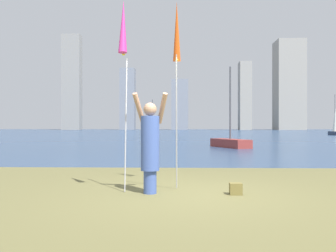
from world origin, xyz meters
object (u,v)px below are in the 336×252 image
object	(u,v)px
bag	(236,189)
sailboat_4	(335,123)
kite_flag_left	(123,32)
sailboat_2	(153,134)
kite_flag_right	(177,36)
sailboat_3	(230,142)
person	(150,144)

from	to	relation	value
bag	sailboat_4	size ratio (longest dim) A/B	0.04
kite_flag_left	sailboat_2	xyz separation A→B (m)	(-1.76, 31.01, -2.60)
kite_flag_right	bag	world-z (taller)	kite_flag_right
bag	sailboat_3	world-z (taller)	sailboat_3
sailboat_2	kite_flag_right	bearing A→B (deg)	-84.82
person	kite_flag_left	distance (m)	2.09
person	sailboat_3	size ratio (longest dim) A/B	0.40
kite_flag_left	kite_flag_right	distance (m)	1.32
person	sailboat_2	distance (m)	31.02
sailboat_2	bag	bearing A→B (deg)	-83.01
bag	sailboat_2	xyz separation A→B (m)	(-3.80, 31.00, 0.24)
sailboat_4	person	bearing A→B (deg)	-115.86
kite_flag_left	sailboat_4	size ratio (longest dim) A/B	0.66
kite_flag_left	sailboat_3	world-z (taller)	sailboat_3
kite_flag_right	bag	xyz separation A→B (m)	(1.07, -0.89, -2.97)
sailboat_3	sailboat_2	bearing A→B (deg)	109.19
person	sailboat_4	bearing A→B (deg)	66.87
kite_flag_right	bag	bearing A→B (deg)	-39.59
bag	sailboat_4	distance (m)	46.89
person	bag	distance (m)	1.75
kite_flag_right	sailboat_4	distance (m)	46.54
person	bag	size ratio (longest dim) A/B	8.45
sailboat_2	sailboat_3	size ratio (longest dim) A/B	0.84
sailboat_2	sailboat_3	xyz separation A→B (m)	(5.65, -16.23, -0.05)
sailboat_2	person	bearing A→B (deg)	-85.85
bag	kite_flag_right	bearing A→B (deg)	140.41
kite_flag_left	sailboat_4	bearing A→B (deg)	63.66
person	sailboat_4	size ratio (longest dim) A/B	0.35
sailboat_3	kite_flag_right	bearing A→B (deg)	-101.88
sailboat_2	sailboat_4	size ratio (longest dim) A/B	0.73
kite_flag_right	sailboat_4	world-z (taller)	sailboat_4
sailboat_2	kite_flag_left	bearing A→B (deg)	-86.74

